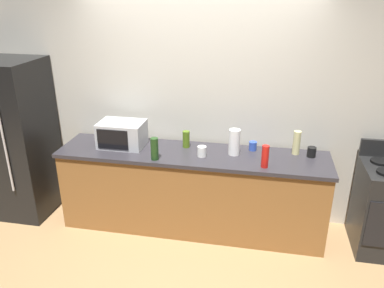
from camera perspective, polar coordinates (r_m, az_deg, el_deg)
name	(u,v)px	position (r m, az deg, el deg)	size (l,w,h in m)	color
ground_plane	(185,247)	(4.13, -1.10, -15.06)	(8.00, 8.00, 0.00)	#A87F51
back_wall	(199,101)	(4.24, 1.07, 6.46)	(6.40, 0.10, 2.70)	beige
counter_run	(192,190)	(4.21, 0.00, -6.91)	(2.84, 0.64, 0.90)	brown
refrigerator	(16,139)	(4.81, -24.71, 0.68)	(0.72, 0.73, 1.80)	black
microwave	(122,134)	(4.21, -10.36, 1.46)	(0.48, 0.35, 0.27)	#B7BABF
paper_towel_roll	(234,142)	(3.95, 6.31, 0.28)	(0.12, 0.12, 0.27)	white
bottle_hot_sauce	(265,156)	(3.72, 10.80, -1.83)	(0.07, 0.07, 0.22)	red
bottle_wine	(155,149)	(3.84, -5.58, -0.72)	(0.08, 0.08, 0.23)	#1E3F19
bottle_olive_oil	(186,139)	(4.12, -0.88, 0.72)	(0.08, 0.08, 0.18)	#4C6B19
bottle_vinegar	(297,143)	(4.09, 15.26, 0.19)	(0.08, 0.08, 0.25)	beige
mug_blue	(253,146)	(4.11, 9.02, -0.29)	(0.08, 0.08, 0.09)	#2D4CB2
mug_black	(312,152)	(4.09, 17.32, -1.14)	(0.09, 0.09, 0.10)	black
mug_white	(202,151)	(3.92, 1.48, -1.10)	(0.09, 0.09, 0.11)	white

